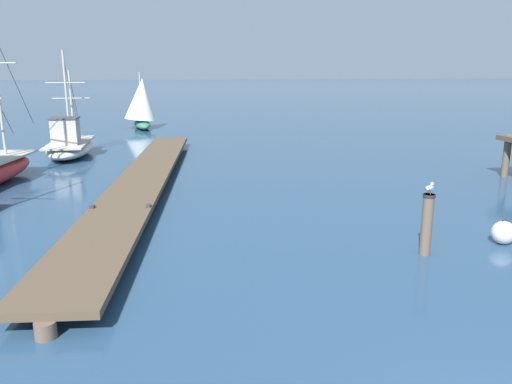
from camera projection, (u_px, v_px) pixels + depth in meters
floating_dock at (143, 179)px, 18.52m from camera, size 3.60×21.63×0.53m
fishing_boat_2 at (69, 145)px, 25.14m from camera, size 2.22×5.97×5.21m
mooring_piling at (427, 223)px, 11.79m from camera, size 0.30×0.30×1.49m
perched_seagull at (430, 188)px, 11.58m from camera, size 0.32×0.29×0.27m
mooring_buoy at (504, 233)px, 12.64m from camera, size 0.60×0.60×0.67m
distant_sailboat at (141, 103)px, 36.45m from camera, size 2.87×4.59×4.09m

